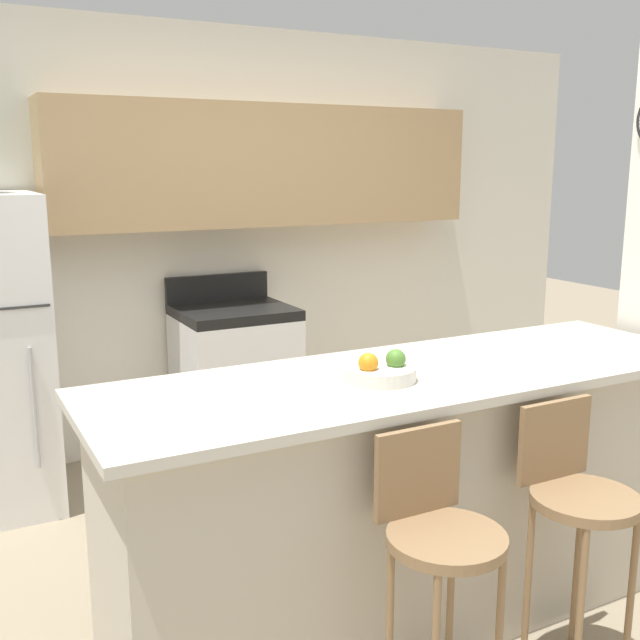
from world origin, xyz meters
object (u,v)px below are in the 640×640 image
stove_range (235,380)px  bar_stool_right (576,501)px  bar_stool_left (438,540)px  fruit_bowl (380,371)px

stove_range → bar_stool_right: stove_range is taller
bar_stool_left → bar_stool_right: bearing=0.0°
bar_stool_left → fruit_bowl: 0.63m
bar_stool_left → fruit_bowl: fruit_bowl is taller
bar_stool_right → fruit_bowl: 0.78m
stove_range → bar_stool_right: size_ratio=1.13×
stove_range → bar_stool_left: 2.44m
stove_range → fruit_bowl: (-0.20, -1.93, 0.56)m
bar_stool_left → bar_stool_right: (0.57, 0.00, 0.00)m
stove_range → bar_stool_right: bearing=-83.6°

